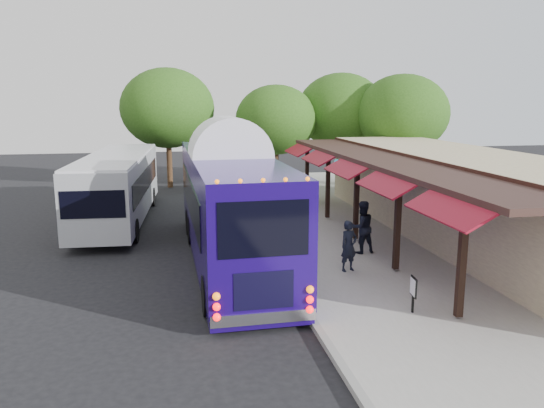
{
  "coord_description": "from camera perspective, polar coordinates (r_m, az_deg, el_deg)",
  "views": [
    {
      "loc": [
        -3.38,
        -15.87,
        5.78
      ],
      "look_at": [
        0.32,
        3.9,
        1.8
      ],
      "focal_mm": 35.0,
      "sensor_mm": 36.0,
      "label": 1
    }
  ],
  "objects": [
    {
      "name": "sidewalk",
      "position": [
        22.31,
        11.89,
        -3.87
      ],
      "size": [
        10.0,
        40.0,
        0.15
      ],
      "primitive_type": "cube",
      "color": "#9E9B93",
      "rests_on": "ground"
    },
    {
      "name": "ped_a",
      "position": [
        17.8,
        8.26,
        -4.49
      ],
      "size": [
        0.72,
        0.58,
        1.71
      ],
      "primitive_type": "imported",
      "rotation": [
        0.0,
        0.0,
        0.32
      ],
      "color": "black",
      "rests_on": "sidewalk"
    },
    {
      "name": "tree_left",
      "position": [
        34.46,
        0.42,
        9.03
      ],
      "size": [
        5.25,
        5.25,
        6.72
      ],
      "color": "#382314",
      "rests_on": "ground"
    },
    {
      "name": "coach_bus",
      "position": [
        18.99,
        -4.57,
        0.35
      ],
      "size": [
        3.0,
        12.98,
        4.13
      ],
      "rotation": [
        0.0,
        0.0,
        0.02
      ],
      "color": "#1C0863",
      "rests_on": "ground"
    },
    {
      "name": "city_bus",
      "position": [
        26.39,
        -16.21,
        2.03
      ],
      "size": [
        3.28,
        12.13,
        3.22
      ],
      "rotation": [
        0.0,
        0.0,
        -0.06
      ],
      "color": "#979B9F",
      "rests_on": "ground"
    },
    {
      "name": "ped_c",
      "position": [
        28.0,
        -1.4,
        1.45
      ],
      "size": [
        1.12,
        0.92,
        1.78
      ],
      "primitive_type": "imported",
      "rotation": [
        0.0,
        0.0,
        3.69
      ],
      "color": "black",
      "rests_on": "sidewalk"
    },
    {
      "name": "station_shelter",
      "position": [
        23.42,
        19.74,
        0.86
      ],
      "size": [
        8.15,
        20.0,
        3.6
      ],
      "color": "tan",
      "rests_on": "ground"
    },
    {
      "name": "curb",
      "position": [
        20.95,
        -0.77,
        -4.61
      ],
      "size": [
        0.2,
        40.0,
        0.16
      ],
      "primitive_type": "cube",
      "color": "gray",
      "rests_on": "ground"
    },
    {
      "name": "ped_d",
      "position": [
        24.24,
        1.38,
        -0.26
      ],
      "size": [
        1.22,
        1.09,
        1.64
      ],
      "primitive_type": "imported",
      "rotation": [
        0.0,
        0.0,
        2.57
      ],
      "color": "black",
      "rests_on": "sidewalk"
    },
    {
      "name": "tree_far",
      "position": [
        35.67,
        -11.18,
        10.07
      ],
      "size": [
        6.1,
        6.1,
        7.81
      ],
      "color": "#382314",
      "rests_on": "ground"
    },
    {
      "name": "tree_right",
      "position": [
        34.52,
        13.86,
        9.41
      ],
      "size": [
        5.74,
        5.74,
        7.35
      ],
      "color": "#382314",
      "rests_on": "ground"
    },
    {
      "name": "ground",
      "position": [
        17.22,
        1.36,
        -8.42
      ],
      "size": [
        90.0,
        90.0,
        0.0
      ],
      "primitive_type": "plane",
      "color": "black",
      "rests_on": "ground"
    },
    {
      "name": "sign_board",
      "position": [
        14.79,
        14.97,
        -8.79
      ],
      "size": [
        0.1,
        0.45,
        0.99
      ],
      "rotation": [
        0.0,
        0.0,
        -0.11
      ],
      "color": "black",
      "rests_on": "sidewalk"
    },
    {
      "name": "tree_mid",
      "position": [
        36.18,
        7.43,
        9.9
      ],
      "size": [
        5.88,
        5.88,
        7.53
      ],
      "color": "#382314",
      "rests_on": "ground"
    },
    {
      "name": "ped_b",
      "position": [
        19.91,
        9.64,
        -2.46
      ],
      "size": [
        1.06,
        0.89,
        1.97
      ],
      "primitive_type": "imported",
      "rotation": [
        0.0,
        0.0,
        3.3
      ],
      "color": "black",
      "rests_on": "sidewalk"
    }
  ]
}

